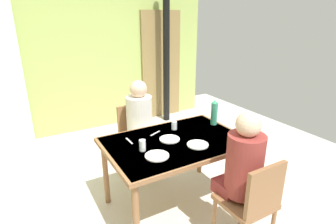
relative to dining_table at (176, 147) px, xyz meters
name	(u,v)px	position (x,y,z in m)	size (l,w,h in m)	color
ground_plane	(148,208)	(-0.28, 0.09, -0.68)	(6.46, 6.46, 0.00)	silver
wall_back	(80,56)	(-0.28, 2.58, 0.60)	(4.64, 0.10, 2.55)	#A4BB5F
door_wooden	(161,66)	(1.20, 2.50, 0.32)	(0.80, 0.05, 2.00)	olive
stove_pipe_column	(166,53)	(1.16, 2.23, 0.60)	(0.12, 0.12, 2.55)	black
dining_table	(176,147)	(0.00, 0.00, 0.00)	(1.36, 0.93, 0.75)	#8C5F3B
chair_near_diner	(252,201)	(0.22, -0.82, -0.18)	(0.40, 0.40, 0.87)	#8C5F3B
chair_far_diner	(136,135)	(-0.07, 0.82, -0.18)	(0.40, 0.40, 0.87)	#8C5F3B
person_near_diner	(243,163)	(0.22, -0.68, 0.11)	(0.30, 0.37, 0.77)	maroon
person_far_diner	(140,117)	(-0.07, 0.68, 0.11)	(0.30, 0.37, 0.77)	silver
water_bottle_green_near	(214,113)	(0.59, 0.15, 0.21)	(0.07, 0.07, 0.29)	#368D6D
dinner_plate_near_left	(198,145)	(0.13, -0.19, 0.08)	(0.20, 0.20, 0.01)	white
dinner_plate_near_right	(157,156)	(-0.31, -0.19, 0.08)	(0.21, 0.21, 0.01)	white
dinner_plate_far_center	(170,139)	(-0.04, 0.05, 0.08)	(0.20, 0.20, 0.01)	white
drinking_glass_by_near_diner	(142,145)	(-0.37, -0.03, 0.12)	(0.06, 0.06, 0.10)	silver
drinking_glass_by_far_diner	(174,125)	(0.13, 0.25, 0.12)	(0.06, 0.06, 0.09)	silver
cutlery_knife_near	(155,133)	(-0.10, 0.25, 0.08)	(0.15, 0.02, 0.00)	silver
cutlery_fork_near	(129,141)	(-0.40, 0.22, 0.08)	(0.15, 0.02, 0.00)	silver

